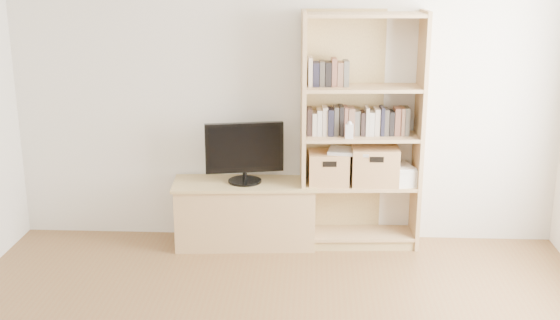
# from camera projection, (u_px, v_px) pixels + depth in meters

# --- Properties ---
(back_wall) EXTENTS (4.50, 0.02, 2.60)m
(back_wall) POSITION_uv_depth(u_px,v_px,m) (285.00, 86.00, 5.71)
(back_wall) COLOR white
(back_wall) RESTS_ON floor
(tv_stand) EXTENTS (1.16, 0.50, 0.52)m
(tv_stand) POSITION_uv_depth(u_px,v_px,m) (245.00, 214.00, 5.81)
(tv_stand) COLOR #A78255
(tv_stand) RESTS_ON floor
(bookshelf) EXTENTS (0.98, 0.40, 1.92)m
(bookshelf) POSITION_uv_depth(u_px,v_px,m) (361.00, 132.00, 5.61)
(bookshelf) COLOR #A78255
(bookshelf) RESTS_ON floor
(television) EXTENTS (0.63, 0.18, 0.50)m
(television) POSITION_uv_depth(u_px,v_px,m) (244.00, 153.00, 5.66)
(television) COLOR black
(television) RESTS_ON tv_stand
(books_row_mid) EXTENTS (0.79, 0.18, 0.21)m
(books_row_mid) POSITION_uv_depth(u_px,v_px,m) (361.00, 122.00, 5.60)
(books_row_mid) COLOR black
(books_row_mid) RESTS_ON bookshelf
(books_row_upper) EXTENTS (0.41, 0.17, 0.21)m
(books_row_upper) POSITION_uv_depth(u_px,v_px,m) (336.00, 72.00, 5.49)
(books_row_upper) COLOR black
(books_row_upper) RESTS_ON bookshelf
(baby_monitor) EXTENTS (0.06, 0.05, 0.11)m
(baby_monitor) POSITION_uv_depth(u_px,v_px,m) (349.00, 131.00, 5.49)
(baby_monitor) COLOR white
(baby_monitor) RESTS_ON bookshelf
(basket_left) EXTENTS (0.33, 0.28, 0.26)m
(basket_left) POSITION_uv_depth(u_px,v_px,m) (328.00, 168.00, 5.68)
(basket_left) COLOR tan
(basket_left) RESTS_ON bookshelf
(basket_right) EXTENTS (0.38, 0.31, 0.31)m
(basket_right) POSITION_uv_depth(u_px,v_px,m) (375.00, 165.00, 5.68)
(basket_right) COLOR tan
(basket_right) RESTS_ON bookshelf
(laptop) EXTENTS (0.36, 0.28, 0.03)m
(laptop) POSITION_uv_depth(u_px,v_px,m) (349.00, 151.00, 5.63)
(laptop) COLOR silver
(laptop) RESTS_ON basket_left
(magazine_stack) EXTENTS (0.25, 0.32, 0.13)m
(magazine_stack) POSITION_uv_depth(u_px,v_px,m) (400.00, 176.00, 5.71)
(magazine_stack) COLOR beige
(magazine_stack) RESTS_ON bookshelf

